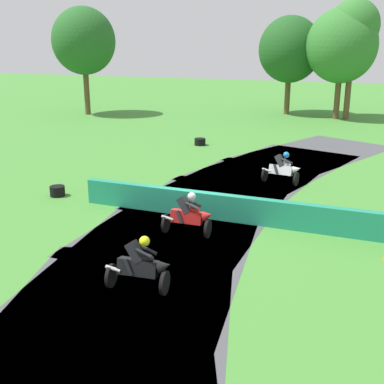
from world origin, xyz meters
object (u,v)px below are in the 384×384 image
motorcycle_trailing_black (141,265)px  tire_stack_mid_a (57,191)px  motorcycle_lead_white (283,169)px  tire_stack_near (200,142)px  motorcycle_chase_red (189,215)px

motorcycle_trailing_black → tire_stack_mid_a: 8.65m
motorcycle_trailing_black → motorcycle_lead_white: bearing=81.7°
motorcycle_lead_white → tire_stack_mid_a: bearing=-148.8°
tire_stack_near → tire_stack_mid_a: (-2.03, -11.19, 0.00)m
tire_stack_mid_a → motorcycle_chase_red: bearing=-17.7°
motorcycle_trailing_black → tire_stack_mid_a: (-6.44, 5.76, -0.45)m
motorcycle_chase_red → tire_stack_near: 13.87m
motorcycle_chase_red → motorcycle_lead_white: bearing=76.0°
motorcycle_lead_white → tire_stack_mid_a: size_ratio=2.94×
motorcycle_lead_white → motorcycle_trailing_black: 10.72m
motorcycle_lead_white → tire_stack_near: motorcycle_lead_white is taller
motorcycle_lead_white → tire_stack_near: (-5.95, 6.34, -0.45)m
tire_stack_mid_a → motorcycle_lead_white: bearing=31.2°
motorcycle_lead_white → tire_stack_mid_a: (-7.99, -4.84, -0.45)m
motorcycle_lead_white → motorcycle_chase_red: size_ratio=1.02×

